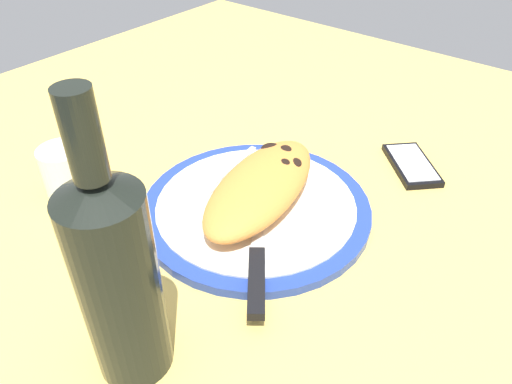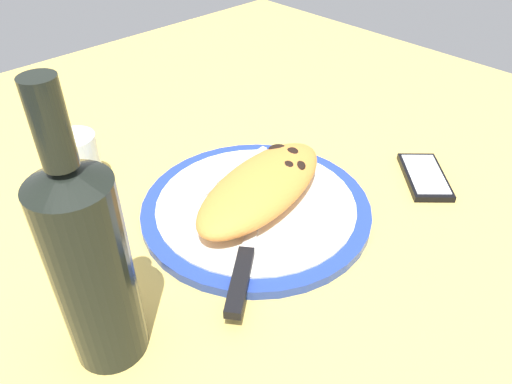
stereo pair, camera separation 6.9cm
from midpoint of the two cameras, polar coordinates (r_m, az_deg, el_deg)
The scene contains 8 objects.
ground_plane at distance 72.05cm, azimuth 2.74°, elevation -3.38°, with size 150.00×150.00×3.00cm, color #DBB756.
plate at distance 70.57cm, azimuth 2.79°, elevation -1.96°, with size 32.85×32.85×1.67cm.
calzone at distance 69.11cm, azimuth 3.68°, elevation 0.47°, with size 27.45×15.91×4.78cm.
fork at distance 75.15cm, azimuth -0.98°, elevation 1.88°, with size 16.75×3.85×0.40cm.
knife at distance 60.27cm, azimuth 1.87°, elevation -8.56°, with size 19.15×15.57×1.20cm.
smartphone at distance 82.78cm, azimuth 21.30°, elevation 1.62°, with size 12.71×12.80×1.16cm.
water_glass at distance 78.03cm, azimuth -17.59°, elevation 3.06°, with size 6.64×6.64×8.47cm.
wine_bottle at distance 47.62cm, azimuth -14.82°, elevation -8.17°, with size 7.63×7.63×30.99cm.
Camera 2 is at (38.00, 39.51, 45.38)cm, focal length 34.43 mm.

